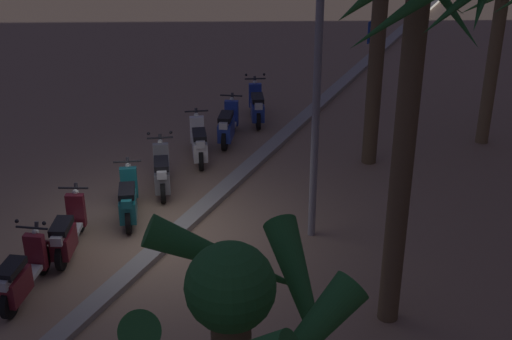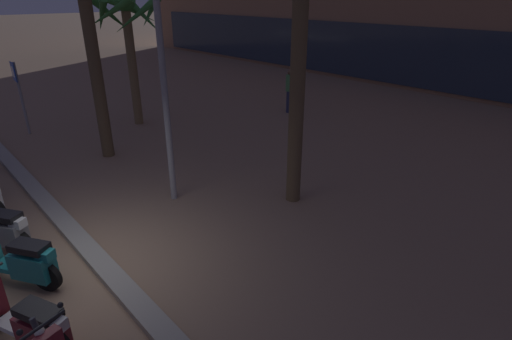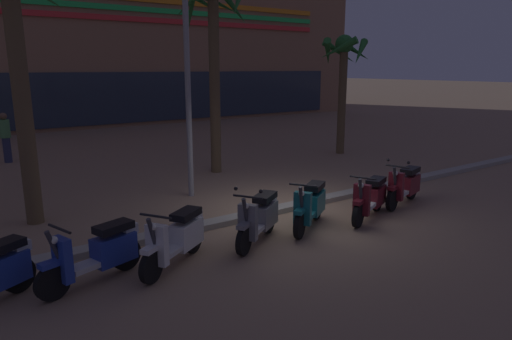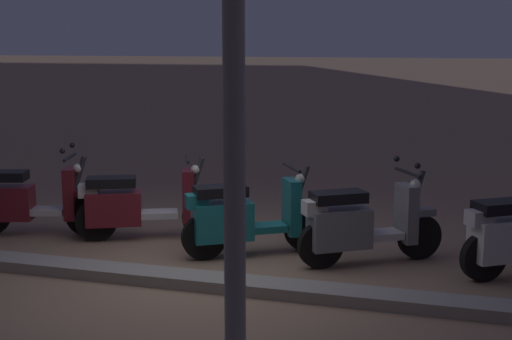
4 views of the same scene
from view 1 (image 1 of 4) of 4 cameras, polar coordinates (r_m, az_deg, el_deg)
ground_plane at (r=13.87m, az=-7.52°, el=-5.23°), size 200.00×200.00×0.00m
curb_strip at (r=13.73m, az=-6.72°, el=-5.24°), size 60.00×0.36×0.12m
scooter_blue_last_in_row at (r=18.89m, az=0.06°, el=5.12°), size 1.60×0.98×1.17m
scooter_blue_mid_front at (r=17.65m, az=-2.26°, el=3.59°), size 1.72×0.79×1.04m
scooter_white_mid_centre at (r=16.67m, az=-4.57°, el=2.17°), size 1.55×1.08×1.04m
scooter_grey_tail_end at (r=15.30m, az=-7.52°, el=-0.19°), size 1.52×1.05×1.17m
scooter_teal_second_in_line at (r=14.29m, az=-10.14°, el=-2.35°), size 1.54×1.05×1.04m
scooter_maroon_mid_rear at (r=13.44m, az=-14.78°, el=-4.82°), size 1.73×0.92×1.04m
scooter_maroon_gap_after_mid at (r=12.41m, az=-18.22°, el=-8.00°), size 1.72×0.76×1.17m
crossing_sign at (r=20.17m, az=9.23°, el=9.26°), size 0.60×0.14×2.40m
palm_tree_mid_walkway at (r=9.84m, az=12.59°, el=10.06°), size 2.35×2.46×5.89m
palm_tree_far_corner at (r=17.70m, az=19.07°, el=12.54°), size 2.66×2.62×4.52m
street_lamp at (r=12.19m, az=5.15°, el=13.37°), size 0.36×0.36×7.48m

